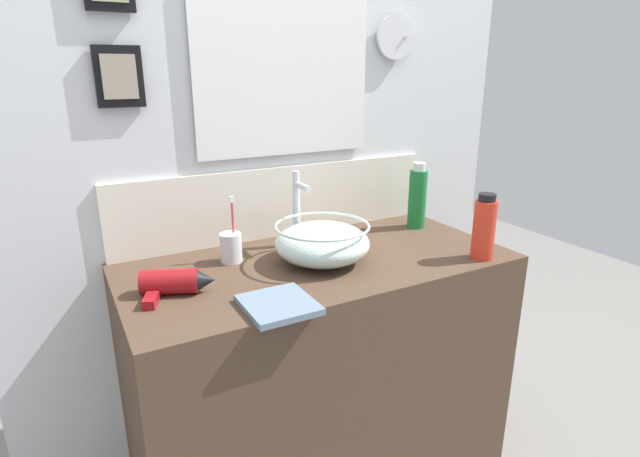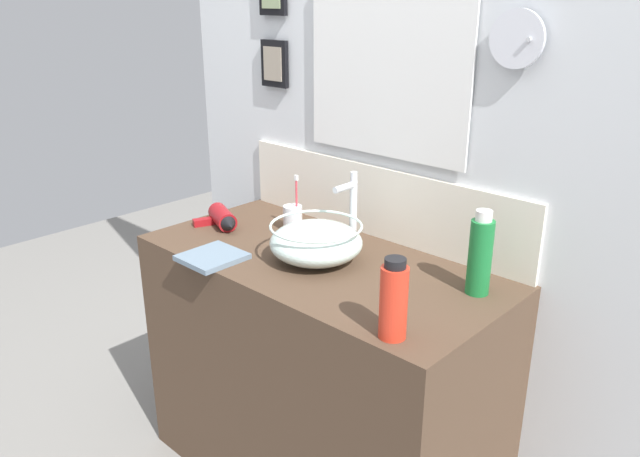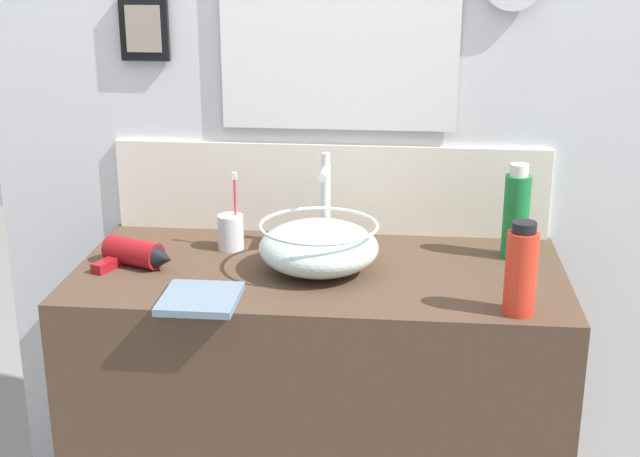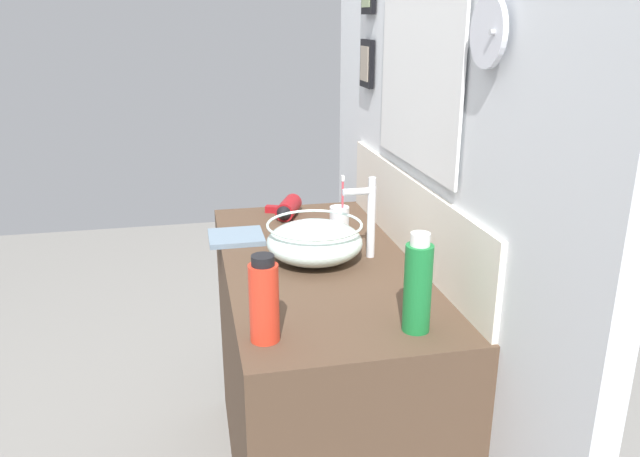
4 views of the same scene
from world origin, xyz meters
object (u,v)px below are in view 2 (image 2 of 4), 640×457
object	(u,v)px
lotion_bottle	(480,255)
spray_bottle	(394,300)
faucet	(352,206)
glass_bowl_sink	(317,242)
hand_towel	(212,257)
toothbrush_cup	(293,218)
hair_drier	(222,219)

from	to	relation	value
lotion_bottle	spray_bottle	bearing A→B (deg)	-94.33
faucet	spray_bottle	size ratio (longest dim) A/B	1.22
glass_bowl_sink	lotion_bottle	bearing A→B (deg)	17.00
lotion_bottle	hand_towel	xyz separation A→B (m)	(-0.70, -0.35, -0.10)
glass_bowl_sink	lotion_bottle	distance (m)	0.49
faucet	toothbrush_cup	size ratio (longest dim) A/B	1.24
hair_drier	hand_towel	size ratio (longest dim) A/B	1.14
hair_drier	hand_towel	bearing A→B (deg)	-44.83
hair_drier	lotion_bottle	world-z (taller)	lotion_bottle
glass_bowl_sink	spray_bottle	size ratio (longest dim) A/B	1.40
faucet	toothbrush_cup	xyz separation A→B (m)	(-0.24, -0.03, -0.09)
toothbrush_cup	lotion_bottle	bearing A→B (deg)	0.75
faucet	hand_towel	distance (m)	0.46
lotion_bottle	hand_towel	bearing A→B (deg)	-153.38
spray_bottle	lotion_bottle	bearing A→B (deg)	85.67
spray_bottle	hand_towel	bearing A→B (deg)	-179.28
faucet	hair_drier	distance (m)	0.48
toothbrush_cup	lotion_bottle	distance (m)	0.70
glass_bowl_sink	faucet	world-z (taller)	faucet
faucet	lotion_bottle	world-z (taller)	faucet
glass_bowl_sink	hand_towel	world-z (taller)	glass_bowl_sink
glass_bowl_sink	hand_towel	size ratio (longest dim) A/B	1.61
hair_drier	hand_towel	world-z (taller)	hair_drier
glass_bowl_sink	faucet	size ratio (longest dim) A/B	1.15
hair_drier	spray_bottle	xyz separation A→B (m)	(0.87, -0.19, 0.07)
hand_towel	faucet	bearing A→B (deg)	57.13
glass_bowl_sink	spray_bottle	world-z (taller)	spray_bottle
spray_bottle	hand_towel	xyz separation A→B (m)	(-0.68, -0.01, -0.09)
glass_bowl_sink	toothbrush_cup	distance (m)	0.27
hair_drier	spray_bottle	size ratio (longest dim) A/B	0.99
hair_drier	toothbrush_cup	bearing A→B (deg)	35.98
spray_bottle	faucet	bearing A→B (deg)	140.20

